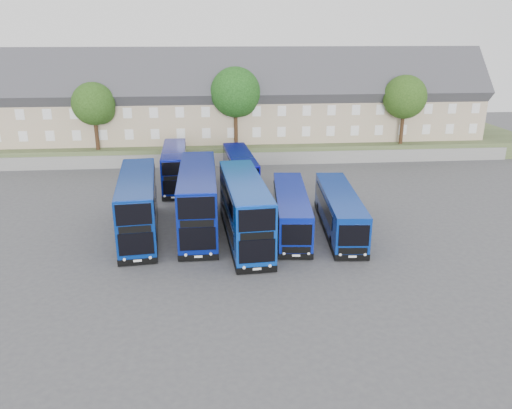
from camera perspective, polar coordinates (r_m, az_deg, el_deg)
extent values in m
plane|color=#45464A|center=(36.20, -3.32, -5.27)|extent=(120.00, 120.00, 0.00)
cube|color=slate|center=(58.69, -4.15, 5.15)|extent=(70.00, 0.40, 1.50)
cube|color=#445530|center=(68.38, -4.34, 7.39)|extent=(80.00, 20.00, 2.00)
cube|color=tan|center=(67.79, -25.35, 8.95)|extent=(6.00, 8.00, 6.00)
cube|color=#343439|center=(67.41, -25.72, 11.45)|extent=(6.00, 10.40, 10.40)
cube|color=brown|center=(66.61, -24.96, 14.83)|extent=(0.60, 0.90, 1.40)
cube|color=tan|center=(65.98, -20.40, 9.36)|extent=(6.00, 8.00, 6.00)
cube|color=#343439|center=(65.59, -20.71, 11.93)|extent=(6.00, 10.40, 10.40)
cube|color=brown|center=(64.91, -19.80, 15.39)|extent=(0.60, 0.90, 1.40)
cube|color=tan|center=(64.68, -15.20, 9.70)|extent=(6.00, 8.00, 6.00)
cube|color=#343439|center=(64.28, -15.44, 12.34)|extent=(6.00, 10.40, 10.40)
cube|color=brown|center=(63.74, -14.38, 15.85)|extent=(0.60, 0.90, 1.40)
cube|color=tan|center=(63.92, -9.83, 9.98)|extent=(6.00, 8.00, 6.00)
cube|color=#343439|center=(63.52, -9.98, 12.65)|extent=(6.00, 10.40, 10.40)
cube|color=brown|center=(63.11, -8.78, 16.18)|extent=(0.60, 0.90, 1.40)
cube|color=tan|center=(63.72, -4.36, 10.18)|extent=(6.00, 8.00, 6.00)
cube|color=#343439|center=(63.32, -4.43, 12.86)|extent=(6.00, 10.40, 10.40)
cube|color=brown|center=(63.05, -3.10, 16.36)|extent=(0.60, 0.90, 1.40)
cube|color=tan|center=(64.08, 1.10, 10.28)|extent=(6.00, 8.00, 6.00)
cube|color=#343439|center=(63.68, 1.11, 12.94)|extent=(6.00, 10.40, 10.40)
cube|color=brown|center=(63.56, 2.54, 16.39)|extent=(0.60, 0.90, 1.40)
cube|color=tan|center=(65.00, 6.45, 10.29)|extent=(6.00, 8.00, 6.00)
cube|color=#343439|center=(64.61, 6.55, 12.92)|extent=(6.00, 10.40, 10.40)
cube|color=brown|center=(64.62, 8.04, 16.28)|extent=(0.60, 0.90, 1.40)
cube|color=tan|center=(66.45, 11.61, 10.22)|extent=(6.00, 8.00, 6.00)
cube|color=#343439|center=(66.06, 11.79, 12.79)|extent=(6.00, 10.40, 10.40)
cube|color=brown|center=(66.21, 13.31, 16.03)|extent=(0.60, 0.90, 1.40)
cube|color=tan|center=(68.40, 16.51, 10.08)|extent=(6.00, 8.00, 6.00)
cube|color=#343439|center=(68.02, 16.75, 12.57)|extent=(6.00, 10.40, 10.40)
cube|color=brown|center=(68.30, 18.28, 15.69)|extent=(0.60, 0.90, 1.40)
cube|color=tan|center=(70.80, 21.10, 9.88)|extent=(6.00, 8.00, 6.00)
cube|color=#343439|center=(70.44, 21.40, 12.28)|extent=(6.00, 10.40, 10.40)
cube|color=brown|center=(70.83, 22.91, 15.26)|extent=(0.60, 0.90, 1.40)
cube|color=navy|center=(39.21, -13.32, 0.08)|extent=(3.71, 11.71, 4.25)
cube|color=black|center=(39.96, -13.08, -2.87)|extent=(3.75, 11.75, 0.45)
cube|color=black|center=(34.12, -13.54, -4.42)|extent=(2.31, 0.28, 1.57)
cube|color=black|center=(33.35, -13.82, -1.12)|extent=(2.31, 0.28, 1.46)
cylinder|color=black|center=(36.69, -15.08, -4.74)|extent=(0.39, 1.02, 1.00)
cube|color=navy|center=(39.37, -6.63, 0.77)|extent=(2.87, 12.20, 4.52)
cube|color=black|center=(40.16, -6.50, -2.36)|extent=(2.91, 12.24, 0.45)
cube|color=black|center=(33.96, -6.69, -3.92)|extent=(2.47, 0.08, 1.66)
cube|color=black|center=(33.16, -6.83, -0.41)|extent=(2.47, 0.08, 1.55)
cylinder|color=black|center=(36.54, -8.51, -4.36)|extent=(0.31, 1.00, 1.00)
cube|color=#0836A0|center=(37.13, -1.30, -0.41)|extent=(3.42, 11.86, 4.33)
cube|color=black|center=(37.93, -1.28, -3.56)|extent=(3.47, 11.90, 0.45)
cube|color=black|center=(32.06, 0.12, -5.37)|extent=(2.36, 0.21, 1.60)
cube|color=black|center=(31.23, 0.12, -1.82)|extent=(2.36, 0.21, 1.49)
cylinder|color=black|center=(34.40, -2.42, -5.71)|extent=(0.37, 1.02, 1.00)
cube|color=navy|center=(51.00, -9.29, 4.38)|extent=(2.54, 9.82, 3.55)
cube|color=black|center=(51.49, -9.18, 2.41)|extent=(2.58, 9.86, 0.45)
cube|color=black|center=(46.49, -9.42, 1.94)|extent=(1.92, 0.12, 1.33)
cube|color=black|center=(46.00, -9.54, 4.05)|extent=(1.92, 0.12, 1.24)
cylinder|color=black|center=(48.93, -10.40, 1.69)|extent=(0.33, 1.01, 1.00)
cube|color=#06067A|center=(48.04, -1.83, 3.73)|extent=(3.00, 10.02, 3.60)
cube|color=black|center=(48.57, -1.81, 1.63)|extent=(3.04, 10.07, 0.45)
cube|color=black|center=(43.55, -0.93, 1.04)|extent=(1.94, 0.21, 1.35)
cube|color=black|center=(43.03, -0.94, 3.31)|extent=(1.94, 0.21, 1.26)
cylinder|color=black|center=(45.81, -2.55, 0.78)|extent=(0.38, 1.02, 1.00)
cube|color=#081A94|center=(39.30, 4.02, -0.52)|extent=(3.37, 11.54, 2.78)
cube|color=black|center=(39.81, 3.98, -2.47)|extent=(3.41, 11.58, 0.45)
cube|color=black|center=(33.91, 4.68, -3.47)|extent=(2.07, 0.24, 1.52)
cylinder|color=black|center=(36.46, 2.72, -4.22)|extent=(0.39, 1.02, 1.00)
cube|color=navy|center=(39.62, 9.52, -0.57)|extent=(3.29, 11.61, 2.80)
cube|color=black|center=(40.13, 9.40, -2.51)|extent=(3.33, 11.65, 0.45)
cube|color=black|center=(34.28, 11.14, -3.51)|extent=(2.09, 0.23, 1.53)
cylinder|color=black|center=(36.67, 8.72, -4.29)|extent=(0.38, 1.02, 1.00)
cylinder|color=#382314|center=(60.43, -17.76, 7.74)|extent=(0.44, 0.44, 3.75)
sphere|color=#1D380F|center=(59.90, -18.09, 10.90)|extent=(4.80, 4.80, 4.80)
sphere|color=#1D380F|center=(60.26, -17.37, 10.29)|extent=(3.30, 3.30, 3.30)
cylinder|color=#382314|center=(59.48, -2.32, 8.83)|extent=(0.44, 0.44, 4.50)
sphere|color=#11330E|center=(58.88, -2.37, 12.71)|extent=(5.76, 5.76, 5.76)
sphere|color=#11330E|center=(59.42, -1.79, 11.90)|extent=(3.96, 3.96, 3.96)
cylinder|color=#382314|center=(63.24, 16.33, 8.47)|extent=(0.44, 0.44, 4.00)
sphere|color=#1B3C10|center=(62.71, 16.65, 11.70)|extent=(5.12, 5.12, 5.12)
sphere|color=#1B3C10|center=(63.40, 16.96, 11.01)|extent=(3.52, 3.52, 3.52)
cylinder|color=#382314|center=(71.88, 18.88, 9.54)|extent=(0.44, 0.44, 4.25)
sphere|color=#13350E|center=(71.40, 19.22, 12.56)|extent=(5.44, 5.44, 5.44)
sphere|color=#13350E|center=(72.10, 19.46, 11.91)|extent=(3.74, 3.74, 3.74)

